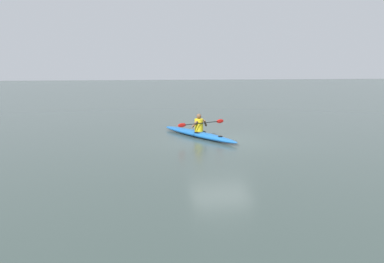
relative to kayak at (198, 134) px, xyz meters
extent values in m
plane|color=#384742|center=(-0.84, 0.86, -0.13)|extent=(160.00, 160.00, 0.00)
ellipsoid|color=#1959A5|center=(0.00, 0.00, 0.00)|extent=(2.72, 4.73, 0.25)
torus|color=black|center=(-0.08, 0.16, 0.11)|extent=(0.69, 0.69, 0.04)
cylinder|color=black|center=(-0.66, 1.34, 0.12)|extent=(0.18, 0.18, 0.02)
cylinder|color=yellow|center=(-0.03, 0.07, 0.40)|extent=(0.36, 0.36, 0.54)
sphere|color=brown|center=(-0.03, 0.07, 0.78)|extent=(0.21, 0.21, 0.21)
cylinder|color=black|center=(-0.12, 0.25, 0.50)|extent=(1.84, 0.93, 0.03)
ellipsoid|color=red|center=(-1.03, -0.20, 0.50)|extent=(0.38, 0.21, 0.17)
ellipsoid|color=red|center=(0.79, 0.70, 0.50)|extent=(0.38, 0.21, 0.17)
cylinder|color=brown|center=(-0.32, 0.02, 0.47)|extent=(0.23, 0.28, 0.34)
cylinder|color=brown|center=(0.18, 0.26, 0.47)|extent=(0.32, 0.14, 0.34)
camera|label=1|loc=(3.03, 15.88, 2.81)|focal=35.60mm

